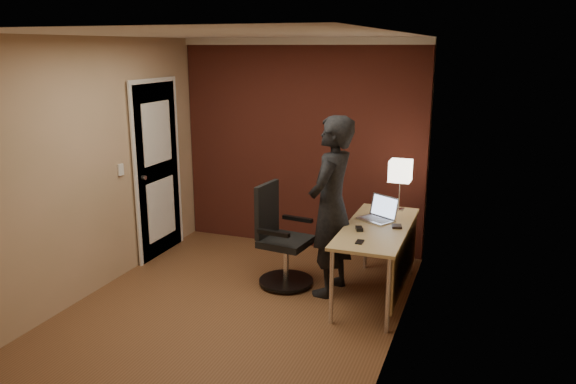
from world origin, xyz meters
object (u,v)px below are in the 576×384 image
at_px(desk, 384,240).
at_px(mouse, 359,229).
at_px(wallet, 397,226).
at_px(office_chair, 280,242).
at_px(laptop, 380,213).
at_px(desk_lamp, 400,171).
at_px(phone, 360,242).
at_px(person, 331,207).

bearing_deg(desk, mouse, -138.24).
height_order(wallet, office_chair, office_chair).
bearing_deg(laptop, desk_lamp, 73.06).
bearing_deg(phone, mouse, 103.57).
xyz_separation_m(office_chair, person, (0.54, -0.01, 0.43)).
relative_size(desk, laptop, 3.61).
relative_size(mouse, person, 0.06).
height_order(wallet, person, person).
bearing_deg(office_chair, laptop, 14.98).
distance_m(office_chair, person, 0.69).
bearing_deg(person, desk_lamp, 147.64).
relative_size(phone, person, 0.06).
height_order(laptop, phone, laptop).
bearing_deg(desk_lamp, wallet, -81.99).
bearing_deg(mouse, phone, -98.51).
bearing_deg(person, office_chair, -83.63).
relative_size(desk_lamp, phone, 4.65).
bearing_deg(desk, phone, -103.86).
xyz_separation_m(desk_lamp, laptop, (-0.12, -0.40, -0.35)).
xyz_separation_m(desk_lamp, person, (-0.55, -0.66, -0.26)).
distance_m(laptop, wallet, 0.29).
bearing_deg(wallet, laptop, 136.04).
xyz_separation_m(desk_lamp, wallet, (0.08, -0.59, -0.41)).
distance_m(desk, laptop, 0.31).
bearing_deg(mouse, desk_lamp, 51.46).
distance_m(desk, mouse, 0.31).
distance_m(mouse, wallet, 0.38).
bearing_deg(wallet, desk_lamp, 98.01).
distance_m(desk, person, 0.60).
bearing_deg(office_chair, person, -0.89).
relative_size(phone, office_chair, 0.11).
bearing_deg(laptop, mouse, -105.31).
relative_size(laptop, wallet, 3.78).
height_order(laptop, person, person).
height_order(desk, desk_lamp, desk_lamp).
height_order(desk_lamp, laptop, desk_lamp).
distance_m(desk, desk_lamp, 0.83).
distance_m(laptop, office_chair, 1.05).
distance_m(desk_lamp, phone, 1.21).
xyz_separation_m(laptop, phone, (-0.03, -0.74, -0.06)).
height_order(desk, laptop, laptop).
bearing_deg(person, laptop, 129.13).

